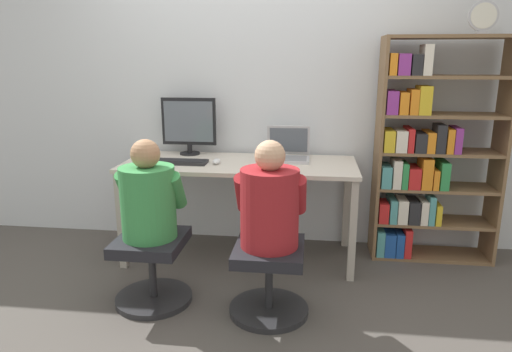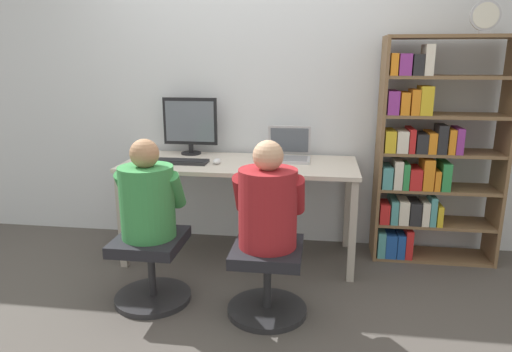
% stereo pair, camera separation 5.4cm
% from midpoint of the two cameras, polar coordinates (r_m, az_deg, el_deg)
% --- Properties ---
extents(ground_plane, '(14.00, 14.00, 0.00)m').
position_cam_midpoint_polar(ground_plane, '(3.38, -2.46, -12.30)').
color(ground_plane, '#4C4742').
extents(wall_back, '(10.00, 0.05, 2.60)m').
position_cam_midpoint_polar(wall_back, '(3.79, -0.52, 11.10)').
color(wall_back, silver).
rests_on(wall_back, ground_plane).
extents(desk, '(1.75, 0.70, 0.76)m').
position_cam_midpoint_polar(desk, '(3.47, -1.52, 0.48)').
color(desk, beige).
rests_on(desk, ground_plane).
extents(desktop_monitor, '(0.44, 0.16, 0.46)m').
position_cam_midpoint_polar(desktop_monitor, '(3.74, -7.82, 6.36)').
color(desktop_monitor, black).
rests_on(desktop_monitor, desk).
extents(laptop, '(0.34, 0.32, 0.25)m').
position_cam_midpoint_polar(laptop, '(3.55, 4.51, 2.91)').
color(laptop, '#B7B7BC').
rests_on(laptop, desk).
extents(keyboard, '(0.40, 0.15, 0.03)m').
position_cam_midpoint_polar(keyboard, '(3.46, -8.91, 1.81)').
color(keyboard, '#232326').
rests_on(keyboard, desk).
extents(computer_mouse_by_keyboard, '(0.06, 0.11, 0.04)m').
position_cam_midpoint_polar(computer_mouse_by_keyboard, '(3.41, -4.44, 1.86)').
color(computer_mouse_by_keyboard, silver).
rests_on(computer_mouse_by_keyboard, desk).
extents(office_chair_left, '(0.49, 0.49, 0.44)m').
position_cam_midpoint_polar(office_chair_left, '(3.03, -12.45, -10.75)').
color(office_chair_left, '#262628').
rests_on(office_chair_left, ground_plane).
extents(office_chair_right, '(0.49, 0.49, 0.44)m').
position_cam_midpoint_polar(office_chair_right, '(2.82, 1.98, -12.31)').
color(office_chair_right, '#262628').
rests_on(office_chair_right, ground_plane).
extents(person_at_monitor, '(0.41, 0.34, 0.62)m').
position_cam_midpoint_polar(person_at_monitor, '(2.87, -12.90, -2.53)').
color(person_at_monitor, '#388C47').
rests_on(person_at_monitor, office_chair_left).
extents(person_at_laptop, '(0.42, 0.35, 0.64)m').
position_cam_midpoint_polar(person_at_laptop, '(2.65, 2.08, -3.39)').
color(person_at_laptop, maroon).
rests_on(person_at_laptop, office_chair_right).
extents(bookshelf, '(0.91, 0.31, 1.68)m').
position_cam_midpoint_polar(bookshelf, '(3.64, 20.69, 2.23)').
color(bookshelf, brown).
rests_on(bookshelf, ground_plane).
extents(desk_clock, '(0.20, 0.03, 0.22)m').
position_cam_midpoint_polar(desk_clock, '(3.59, 27.16, 17.35)').
color(desk_clock, '#B2B2B7').
rests_on(desk_clock, bookshelf).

